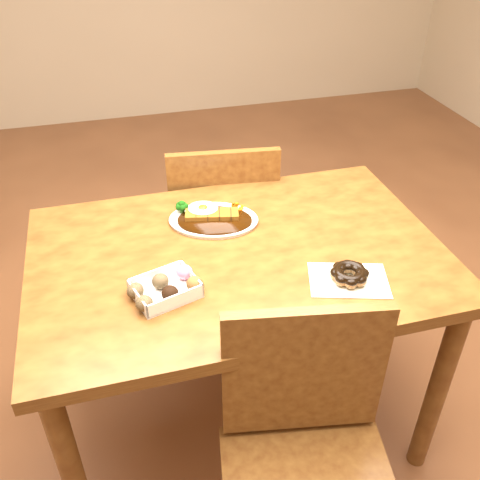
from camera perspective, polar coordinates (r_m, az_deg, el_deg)
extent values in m
plane|color=brown|center=(2.10, -0.16, -17.96)|extent=(6.00, 6.00, 0.00)
cube|color=#532810|center=(1.57, -0.20, -1.78)|extent=(1.20, 0.80, 0.04)
cylinder|color=#532810|center=(1.60, -17.31, -23.03)|extent=(0.06, 0.06, 0.71)
cylinder|color=#532810|center=(1.80, 20.28, -14.88)|extent=(0.06, 0.06, 0.71)
cylinder|color=#532810|center=(2.05, -17.59, -6.94)|extent=(0.06, 0.06, 0.71)
cylinder|color=#532810|center=(2.22, 11.12, -2.22)|extent=(0.06, 0.06, 0.71)
cube|color=#532810|center=(2.24, -2.15, 1.31)|extent=(0.47, 0.47, 0.04)
cylinder|color=#532810|center=(2.52, 1.38, -0.51)|extent=(0.04, 0.04, 0.41)
cylinder|color=#532810|center=(2.50, -6.34, -1.14)|extent=(0.04, 0.04, 0.41)
cylinder|color=#532810|center=(2.26, 2.75, -5.49)|extent=(0.04, 0.04, 0.41)
cylinder|color=#532810|center=(2.23, -5.91, -6.26)|extent=(0.04, 0.04, 0.41)
cube|color=#532810|center=(1.95, -1.69, 4.09)|extent=(0.40, 0.08, 0.40)
cube|color=#532810|center=(1.34, 6.83, -13.77)|extent=(0.40, 0.10, 0.40)
ellipsoid|color=white|center=(1.69, -2.84, 2.11)|extent=(0.32, 0.27, 0.01)
ellipsoid|color=black|center=(1.67, -2.71, 2.09)|extent=(0.27, 0.22, 0.01)
cube|color=#6B380C|center=(1.68, -3.01, 2.71)|extent=(0.18, 0.09, 0.02)
ellipsoid|color=white|center=(1.70, -3.97, 3.41)|extent=(0.11, 0.11, 0.01)
ellipsoid|color=#FFB214|center=(1.70, -3.97, 3.44)|extent=(0.03, 0.03, 0.02)
cube|color=white|center=(1.41, -7.97, -5.13)|extent=(0.19, 0.17, 0.04)
ellipsoid|color=black|center=(1.37, -10.16, -6.66)|extent=(0.04, 0.04, 0.04)
ellipsoid|color=black|center=(1.39, -7.47, -5.66)|extent=(0.04, 0.04, 0.04)
ellipsoid|color=brown|center=(1.41, -4.86, -4.67)|extent=(0.04, 0.04, 0.04)
ellipsoid|color=black|center=(1.41, -11.10, -5.33)|extent=(0.04, 0.04, 0.04)
ellipsoid|color=black|center=(1.43, -8.48, -4.38)|extent=(0.04, 0.04, 0.04)
ellipsoid|color=pink|center=(1.45, -5.93, -3.44)|extent=(0.04, 0.04, 0.04)
cube|color=silver|center=(1.48, 11.49, -4.21)|extent=(0.25, 0.20, 0.00)
torus|color=olive|center=(1.47, 11.58, -3.65)|extent=(0.13, 0.13, 0.03)
torus|color=black|center=(1.47, 11.62, -3.37)|extent=(0.11, 0.11, 0.02)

